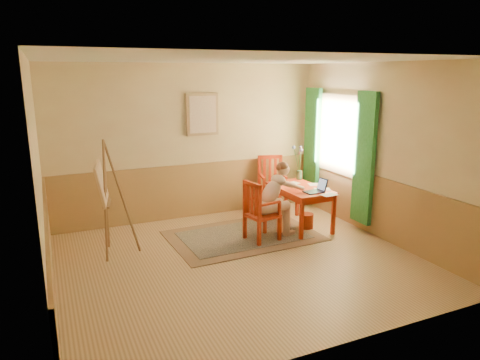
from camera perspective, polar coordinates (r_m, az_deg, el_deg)
name	(u,v)px	position (r m, az deg, el deg)	size (l,w,h in m)	color
room	(240,166)	(6.03, -0.03, 1.87)	(5.04, 4.54, 2.84)	tan
wainscot	(219,212)	(6.97, -2.71, -4.15)	(5.00, 4.50, 1.00)	olive
window	(337,146)	(8.19, 12.40, 4.32)	(0.12, 2.01, 2.20)	white
wall_portrait	(203,114)	(8.08, -4.85, 8.43)	(0.60, 0.05, 0.76)	tan
rug	(243,236)	(7.37, 0.45, -7.18)	(2.45, 1.68, 0.02)	#8C7251
table	(300,192)	(7.68, 7.73, -1.56)	(0.74, 1.21, 0.72)	#BA2F0E
chair_left	(260,211)	(7.02, 2.56, -4.07)	(0.53, 0.51, 0.99)	#BA2F0E
chair_back	(272,184)	(8.51, 4.11, -0.58)	(0.59, 0.60, 1.08)	#BA2F0E
figure	(275,197)	(7.14, 4.52, -2.19)	(0.95, 0.49, 1.25)	beige
laptop	(316,189)	(7.38, 9.83, -1.19)	(0.38, 0.24, 0.22)	#1E2338
papers	(314,188)	(7.65, 9.57, -0.99)	(0.66, 1.12, 0.00)	white
vase	(299,164)	(8.16, 7.64, 2.07)	(0.21, 0.31, 0.63)	#3F724C
wastebasket	(306,221)	(7.77, 8.53, -5.25)	(0.25, 0.25, 0.27)	#A72E0B
easel	(104,188)	(6.66, -17.11, -0.94)	(0.63, 0.77, 1.73)	brown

